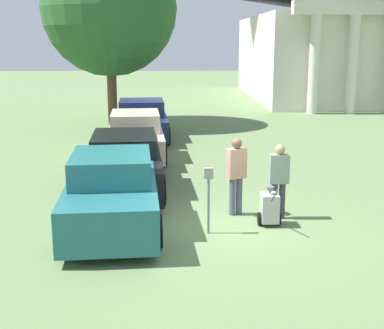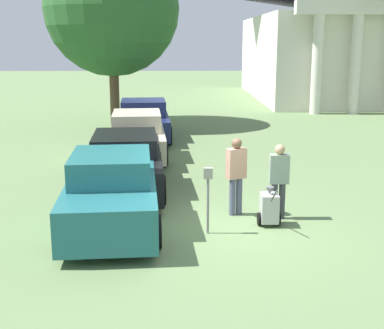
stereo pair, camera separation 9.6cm
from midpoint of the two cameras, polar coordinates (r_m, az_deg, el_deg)
ground_plane at (r=11.39m, az=2.63°, el=-6.60°), size 120.00×120.00×0.00m
parked_car_teal at (r=11.43m, az=-8.71°, el=-2.87°), size 2.20×4.82×1.57m
parked_car_black at (r=14.23m, az=-7.35°, el=0.26°), size 2.24×5.36×1.48m
parked_car_cream at (r=18.07m, az=-6.18°, el=3.05°), size 2.17×5.09×1.53m
parked_car_navy at (r=21.39m, az=-5.52°, el=4.64°), size 2.32×4.74×1.57m
parking_meter at (r=10.70m, az=1.53°, el=-2.53°), size 0.18×0.09×1.37m
person_worker at (r=11.89m, az=4.51°, el=-0.74°), size 0.47×0.36×1.75m
person_supervisor at (r=11.75m, az=9.03°, el=-1.31°), size 0.42×0.22×1.66m
equipment_cart at (r=11.44m, az=8.03°, el=-4.58°), size 0.47×0.99×1.00m
church at (r=37.94m, az=14.50°, el=14.30°), size 10.40×17.03×20.33m
shade_tree at (r=25.21m, az=-8.92°, el=16.14°), size 6.07×6.07×8.29m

